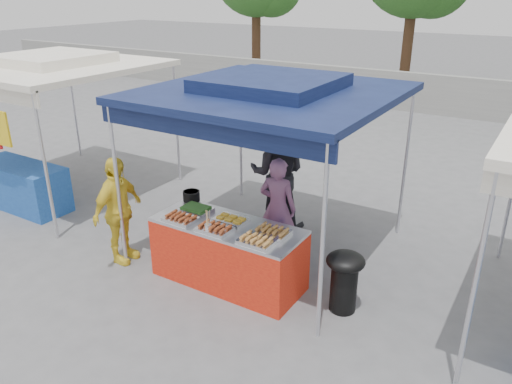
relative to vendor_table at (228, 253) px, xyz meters
The scene contains 20 objects.
ground_plane 0.44m from the vendor_table, 90.00° to the left, with size 80.00×80.00×0.00m, color slate.
back_wall 11.10m from the vendor_table, 90.00° to the left, with size 40.00×0.25×1.20m, color gray.
main_canopy 2.22m from the vendor_table, 90.00° to the left, with size 3.20×3.20×2.57m.
neighbor_stall_left 4.70m from the vendor_table, behind, with size 3.20×3.20×2.57m.
vendor_table is the anchor object (origin of this frame).
food_tray_fl 0.77m from the vendor_table, 157.18° to the right, with size 0.42×0.30×0.07m.
food_tray_fm 0.52m from the vendor_table, 95.66° to the right, with size 0.42×0.30×0.07m.
food_tray_fr 0.79m from the vendor_table, 22.11° to the right, with size 0.42×0.30×0.07m.
food_tray_bl 0.75m from the vendor_table, behind, with size 0.42×0.30×0.07m.
food_tray_bm 0.47m from the vendor_table, 87.00° to the left, with size 0.42×0.30×0.07m.
food_tray_br 0.78m from the vendor_table, ahead, with size 0.42×0.30×0.07m.
cooking_pot 1.07m from the vendor_table, 157.33° to the left, with size 0.24×0.24×0.14m, color black.
skewer_cup 0.57m from the vendor_table, 103.50° to the right, with size 0.09×0.09×0.11m, color silver.
wok_burner 1.56m from the vendor_table, ahead, with size 0.47×0.47×0.79m.
crate_left 0.77m from the vendor_table, 111.87° to the left, with size 0.44×0.31×0.27m, color #1537AD.
crate_right 0.70m from the vendor_table, 57.74° to the left, with size 0.51×0.36×0.31m, color #1537AD.
crate_stacked 0.64m from the vendor_table, 57.74° to the left, with size 0.51×0.36×0.30m, color #1537AD.
vendor_woman 1.04m from the vendor_table, 78.63° to the left, with size 0.55×0.36×1.50m, color #935D86.
helper_man 1.86m from the vendor_table, 98.33° to the left, with size 0.90×0.71×1.86m, color black.
customer_person 1.69m from the vendor_table, 168.24° to the right, with size 0.91×0.38×1.56m, color yellow.
Camera 1 is at (3.33, -4.79, 3.68)m, focal length 35.00 mm.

